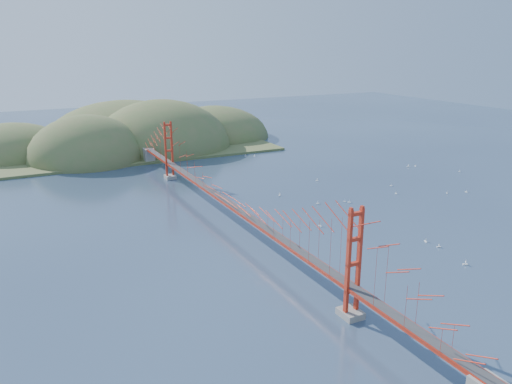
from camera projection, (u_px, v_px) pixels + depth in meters
name	position (u px, v px, depth m)	size (l,w,h in m)	color
ground	(230.00, 224.00, 76.09)	(320.00, 320.00, 0.00)	#293A53
bridge	(229.00, 180.00, 74.24)	(2.20, 94.40, 12.00)	gray
far_headlands	(135.00, 145.00, 135.63)	(84.00, 58.00, 25.00)	brown
sailboat_9	(416.00, 166.00, 111.95)	(0.49, 0.53, 0.60)	white
sailboat_6	(465.00, 264.00, 62.12)	(0.69, 0.69, 0.74)	white
sailboat_11	(460.00, 171.00, 106.88)	(0.54, 0.54, 0.56)	white
sailboat_15	(255.00, 156.00, 121.84)	(0.47, 0.52, 0.59)	white
sailboat_0	(320.00, 225.00, 75.19)	(0.57, 0.64, 0.72)	white
sailboat_1	(345.00, 201.00, 86.82)	(0.59, 0.59, 0.62)	white
sailboat_10	(426.00, 241.00, 69.31)	(0.55, 0.61, 0.69)	white
sailboat_5	(391.00, 185.00, 96.43)	(0.57, 0.57, 0.64)	white
sailboat_4	(447.00, 193.00, 91.60)	(0.56, 0.56, 0.59)	white
sailboat_12	(246.00, 156.00, 121.84)	(0.50, 0.41, 0.59)	white
sailboat_14	(396.00, 193.00, 91.46)	(0.44, 0.51, 0.59)	white
sailboat_3	(280.00, 195.00, 90.28)	(0.71, 0.71, 0.74)	white
sailboat_17	(408.00, 166.00, 111.27)	(0.62, 0.61, 0.70)	white
sailboat_16	(318.00, 203.00, 85.70)	(0.62, 0.62, 0.69)	white
sailboat_2	(439.00, 246.00, 67.46)	(0.57, 0.57, 0.61)	white
sailboat_7	(317.00, 180.00, 99.92)	(0.53, 0.46, 0.61)	white
sailboat_extra_0	(466.00, 192.00, 92.34)	(0.54, 0.60, 0.68)	white
sailboat_extra_1	(349.00, 202.00, 86.32)	(0.67, 0.67, 0.70)	white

